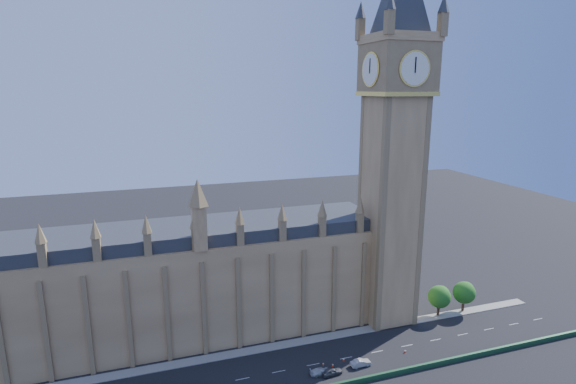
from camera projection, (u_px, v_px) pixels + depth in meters
name	position (u px, v px, depth m)	size (l,w,h in m)	color
ground	(261.00, 375.00, 95.78)	(400.00, 400.00, 0.00)	black
palace_westminster	(133.00, 289.00, 105.37)	(120.00, 20.00, 28.00)	#967549
elizabeth_tower	(395.00, 110.00, 108.06)	(20.59, 20.59, 105.00)	#967549
kerb_north	(250.00, 351.00, 104.55)	(160.00, 3.00, 0.16)	gray
tree_east_near	(440.00, 296.00, 119.80)	(6.00, 6.00, 8.50)	#382619
tree_east_far	(465.00, 292.00, 122.25)	(6.00, 6.00, 8.50)	#382619
car_grey	(332.00, 371.00, 95.75)	(1.87, 4.64, 1.58)	#45474D
car_silver	(361.00, 363.00, 98.80)	(1.63, 4.68, 1.54)	#94969B
car_white	(321.00, 371.00, 95.95)	(1.93, 4.74, 1.38)	silver
cone_a	(323.00, 364.00, 99.10)	(0.44, 0.44, 0.66)	black
cone_b	(333.00, 365.00, 98.67)	(0.53, 0.53, 0.72)	black
cone_c	(405.00, 351.00, 103.99)	(0.48, 0.48, 0.67)	black
cone_d	(344.00, 360.00, 100.71)	(0.56, 0.56, 0.69)	black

